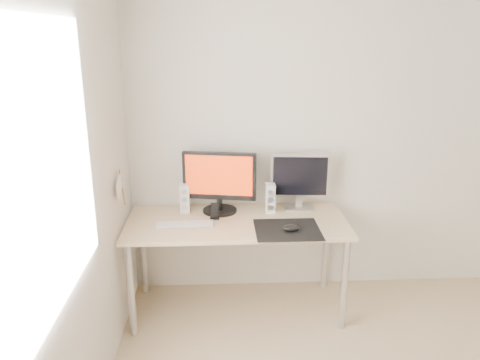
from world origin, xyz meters
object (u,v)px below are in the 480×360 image
second_monitor (300,179)px  phone_dock (215,214)px  speaker_left (185,198)px  speaker_right (270,198)px  desk (237,230)px  main_monitor (219,180)px  mouse (291,228)px  keyboard (185,224)px

second_monitor → phone_dock: bearing=-164.2°
speaker_left → speaker_right: 0.64m
desk → phone_dock: bearing=165.1°
main_monitor → second_monitor: size_ratio=1.22×
speaker_right → phone_dock: 0.44m
desk → main_monitor: bearing=124.6°
speaker_left → speaker_right: bearing=-3.1°
mouse → speaker_left: speaker_left is taller
mouse → keyboard: bearing=169.1°
mouse → desk: 0.43m
desk → keyboard: bearing=-168.6°
second_monitor → keyboard: bearing=-160.7°
keyboard → phone_dock: (0.21, 0.12, 0.03)m
main_monitor → speaker_left: size_ratio=2.46×
speaker_left → main_monitor: bearing=-3.0°
second_monitor → speaker_right: (-0.23, -0.07, -0.13)m
desk → keyboard: size_ratio=3.77×
second_monitor → keyboard: (-0.86, -0.30, -0.23)m
speaker_right → phone_dock: bearing=-164.8°
speaker_right → speaker_left: bearing=176.9°
main_monitor → speaker_right: main_monitor is taller
main_monitor → speaker_left: main_monitor is taller
phone_dock → speaker_left: bearing=146.3°
speaker_left → speaker_right: size_ratio=1.00×
main_monitor → desk: bearing=-55.4°
mouse → speaker_left: bearing=151.3°
phone_dock → desk: bearing=-14.9°
desk → speaker_right: size_ratio=7.17×
speaker_left → mouse: bearing=-28.7°
speaker_left → keyboard: speaker_left is taller
keyboard → second_monitor: bearing=19.3°
speaker_right → desk: bearing=-148.8°
main_monitor → speaker_right: size_ratio=2.46×
speaker_right → keyboard: speaker_right is taller
desk → phone_dock: size_ratio=13.05×
second_monitor → speaker_left: second_monitor is taller
speaker_right → second_monitor: bearing=16.8°
main_monitor → phone_dock: main_monitor is taller
mouse → keyboard: mouse is taller
mouse → main_monitor: main_monitor is taller
speaker_left → speaker_right: (0.64, -0.04, 0.00)m
main_monitor → phone_dock: bearing=-105.8°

